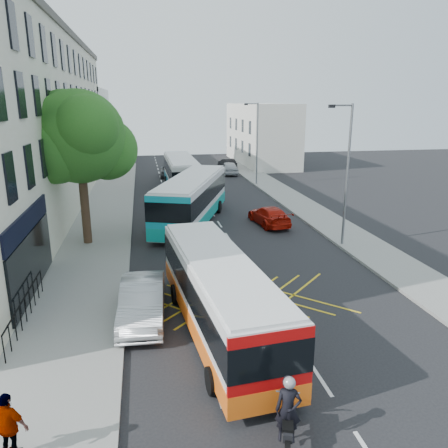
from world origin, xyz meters
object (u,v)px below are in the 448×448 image
motorbike (288,413)px  pedestrian_far (9,426)px  bus_mid (192,199)px  bus_far (181,173)px  parked_car_silver (142,301)px  distant_car_grey (169,171)px  lamp_near (346,168)px  distant_car_silver (229,168)px  distant_car_dark (227,164)px  lamp_far (256,139)px  street_tree (79,138)px  bus_near (219,294)px  red_hatchback (269,216)px

motorbike → pedestrian_far: bearing=-167.8°
bus_mid → bus_far: 11.91m
parked_car_silver → distant_car_grey: size_ratio=1.08×
lamp_near → distant_car_silver: 27.51m
distant_car_grey → motorbike: bearing=-86.2°
parked_car_silver → distant_car_dark: (10.84, 38.60, -0.12)m
lamp_far → motorbike: bearing=-103.2°
motorbike → parked_car_silver: (-3.47, 7.24, -0.13)m
lamp_far → parked_car_silver: size_ratio=1.69×
street_tree → motorbike: street_tree is taller
street_tree → lamp_near: size_ratio=1.10×
pedestrian_far → parked_car_silver: bearing=-92.6°
bus_near → distant_car_silver: 36.48m
street_tree → bus_near: bearing=-62.6°
red_hatchback → distant_car_grey: size_ratio=1.01×
lamp_far → parked_car_silver: (-11.54, -27.03, -3.84)m
street_tree → distant_car_grey: size_ratio=2.01×
motorbike → red_hatchback: 20.23m
street_tree → pedestrian_far: (0.11, -16.57, -5.30)m
red_hatchback → pedestrian_far: bearing=51.0°
bus_far → red_hatchback: size_ratio=2.54×
street_tree → bus_far: 17.75m
bus_near → pedestrian_far: 7.77m
street_tree → lamp_far: bearing=49.2°
pedestrian_far → street_tree: bearing=-67.3°
motorbike → pedestrian_far: size_ratio=1.24×
bus_far → distant_car_silver: bus_far is taller
distant_car_grey → distant_car_silver: distant_car_silver is taller
bus_far → parked_car_silver: size_ratio=2.39×
motorbike → distant_car_grey: bearing=108.3°
parked_car_silver → red_hatchback: size_ratio=1.06×
bus_mid → distant_car_silver: size_ratio=2.69×
lamp_near → pedestrian_far: (-14.60, -13.60, -3.62)m
lamp_far → bus_mid: bearing=-121.1°
bus_far → pedestrian_far: bus_far is taller
distant_car_grey → distant_car_silver: bearing=6.1°
street_tree → distant_car_dark: size_ratio=2.22×
bus_far → parked_car_silver: bus_far is taller
distant_car_dark → lamp_far: bearing=86.6°
lamp_near → lamp_far: 20.00m
bus_near → pedestrian_far: bus_near is taller
parked_car_silver → distant_car_dark: 40.09m
lamp_near → distant_car_dark: (-0.70, 31.57, -3.96)m
distant_car_grey → distant_car_dark: 8.97m
lamp_near → parked_car_silver: bearing=-148.7°
lamp_near → pedestrian_far: 20.28m
red_hatchback → bus_far: bearing=-77.2°
parked_car_silver → distant_car_grey: (3.20, 33.91, -0.17)m
bus_near → bus_mid: 15.21m
street_tree → distant_car_dark: bearing=63.9°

